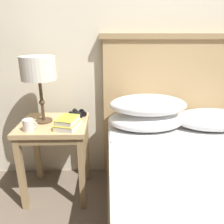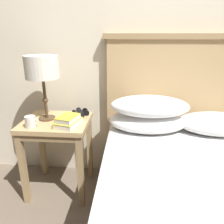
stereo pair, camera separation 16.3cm
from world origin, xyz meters
The scene contains 8 objects.
wall_back centered at (0.00, 0.91, 1.30)m, with size 8.00×0.06×2.60m.
nightstand centered at (-0.70, 0.57, 0.55)m, with size 0.52×0.46×0.65m.
bed centered at (0.30, 0.04, 0.34)m, with size 1.31×1.86×1.30m.
table_lamp centered at (-0.78, 0.60, 1.05)m, with size 0.25×0.25×0.50m.
book_on_nightstand centered at (-0.57, 0.48, 0.67)m, with size 0.19×0.23×0.04m.
book_stacked_on_top centered at (-0.57, 0.47, 0.71)m, with size 0.17×0.20×0.04m.
binoculars_pair centered at (-0.53, 0.71, 0.67)m, with size 0.16×0.16×0.05m.
coffee_mug centered at (-0.83, 0.42, 0.69)m, with size 0.10×0.08×0.08m.
Camera 1 is at (-0.28, -1.01, 1.29)m, focal length 35.00 mm.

